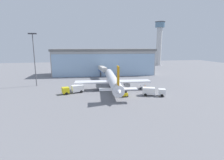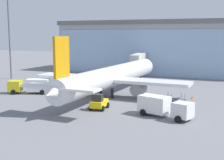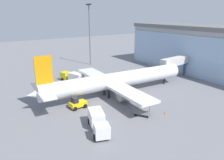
{
  "view_description": "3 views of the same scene",
  "coord_description": "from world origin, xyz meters",
  "views": [
    {
      "loc": [
        -12.66,
        -58.36,
        16.26
      ],
      "look_at": [
        -1.17,
        6.58,
        3.17
      ],
      "focal_mm": 28.0,
      "sensor_mm": 36.0,
      "label": 1
    },
    {
      "loc": [
        17.79,
        -45.57,
        10.87
      ],
      "look_at": [
        -1.41,
        6.24,
        2.58
      ],
      "focal_mm": 50.0,
      "sensor_mm": 36.0,
      "label": 2
    },
    {
      "loc": [
        37.11,
        -22.11,
        17.92
      ],
      "look_at": [
        -4.03,
        6.66,
        2.53
      ],
      "focal_mm": 35.0,
      "sensor_mm": 36.0,
      "label": 3
    }
  ],
  "objects": [
    {
      "name": "ground",
      "position": [
        0.0,
        0.0,
        0.0
      ],
      "size": [
        240.0,
        240.0,
        0.0
      ],
      "primitive_type": "plane",
      "color": "slate"
    },
    {
      "name": "terminal_building",
      "position": [
        -0.01,
        40.6,
        7.19
      ],
      "size": [
        57.17,
        19.23,
        14.38
      ],
      "rotation": [
        0.0,
        0.0,
        -0.05
      ],
      "color": "#9F9F9F",
      "rests_on": "ground"
    },
    {
      "name": "jet_bridge",
      "position": [
        -2.36,
        27.98,
        4.59
      ],
      "size": [
        3.29,
        12.36,
        5.97
      ],
      "rotation": [
        0.0,
        0.0,
        1.66
      ],
      "color": "beige",
      "rests_on": "ground"
    },
    {
      "name": "apron_light_mast",
      "position": [
        -31.01,
        15.95,
        12.29
      ],
      "size": [
        3.2,
        0.4,
        21.01
      ],
      "color": "#59595E",
      "rests_on": "ground"
    },
    {
      "name": "airplane",
      "position": [
        -1.15,
        5.36,
        3.31
      ],
      "size": [
        28.28,
        38.96,
        10.49
      ],
      "rotation": [
        0.0,
        0.0,
        1.49
      ],
      "color": "silver",
      "rests_on": "ground"
    },
    {
      "name": "catering_truck",
      "position": [
        -15.5,
        1.65,
        1.47
      ],
      "size": [
        7.62,
        4.47,
        2.65
      ],
      "rotation": [
        0.0,
        0.0,
        3.47
      ],
      "color": "yellow",
      "rests_on": "ground"
    },
    {
      "name": "fuel_truck",
      "position": [
        10.25,
        -6.04,
        1.47
      ],
      "size": [
        7.61,
        4.56,
        2.65
      ],
      "rotation": [
        0.0,
        0.0,
        5.93
      ],
      "color": "silver",
      "rests_on": "ground"
    },
    {
      "name": "baggage_cart",
      "position": [
        10.55,
        3.26,
        0.5
      ],
      "size": [
        3.22,
        2.81,
        1.5
      ],
      "rotation": [
        0.0,
        0.0,
        0.54
      ],
      "color": "slate",
      "rests_on": "ground"
    },
    {
      "name": "pushback_tug",
      "position": [
        0.75,
        -5.01,
        0.97
      ],
      "size": [
        2.28,
        3.28,
        2.3
      ],
      "rotation": [
        0.0,
        0.0,
        1.62
      ],
      "color": "yellow",
      "rests_on": "ground"
    },
    {
      "name": "safety_cone_nose",
      "position": [
        -0.57,
        -3.24,
        0.28
      ],
      "size": [
        0.36,
        0.36,
        0.55
      ],
      "primitive_type": "cone",
      "color": "orange",
      "rests_on": "ground"
    },
    {
      "name": "safety_cone_wingtip",
      "position": [
        12.61,
        7.06,
        0.28
      ],
      "size": [
        0.36,
        0.36,
        0.55
      ],
      "primitive_type": "cone",
      "color": "orange",
      "rests_on": "ground"
    }
  ]
}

